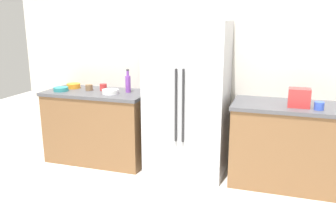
{
  "coord_description": "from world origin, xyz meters",
  "views": [
    {
      "loc": [
        0.79,
        -2.23,
        1.79
      ],
      "look_at": [
        -0.09,
        0.5,
        1.04
      ],
      "focal_mm": 38.18,
      "sensor_mm": 36.0,
      "label": 1
    }
  ],
  "objects_px": {
    "refrigerator": "(187,100)",
    "bowl_a": "(73,86)",
    "bottle_a": "(128,83)",
    "cup_c": "(103,87)",
    "toaster": "(299,98)",
    "cup_a": "(89,87)",
    "bowl_b": "(110,92)",
    "cup_b": "(319,106)",
    "bowl_c": "(61,89)"
  },
  "relations": [
    {
      "from": "refrigerator",
      "to": "bowl_a",
      "type": "distance_m",
      "value": 1.57
    },
    {
      "from": "toaster",
      "to": "bowl_a",
      "type": "xyz_separation_m",
      "value": [
        -2.77,
        0.18,
        -0.07
      ]
    },
    {
      "from": "toaster",
      "to": "cup_a",
      "type": "height_order",
      "value": "toaster"
    },
    {
      "from": "refrigerator",
      "to": "bowl_c",
      "type": "relative_size",
      "value": 9.74
    },
    {
      "from": "bowl_a",
      "to": "refrigerator",
      "type": "bearing_deg",
      "value": -3.75
    },
    {
      "from": "bottle_a",
      "to": "cup_b",
      "type": "relative_size",
      "value": 2.98
    },
    {
      "from": "toaster",
      "to": "cup_a",
      "type": "xyz_separation_m",
      "value": [
        -2.5,
        0.11,
        -0.06
      ]
    },
    {
      "from": "refrigerator",
      "to": "bottle_a",
      "type": "distance_m",
      "value": 0.79
    },
    {
      "from": "cup_a",
      "to": "bowl_a",
      "type": "bearing_deg",
      "value": 165.95
    },
    {
      "from": "cup_b",
      "to": "toaster",
      "type": "bearing_deg",
      "value": 159.68
    },
    {
      "from": "cup_b",
      "to": "bowl_a",
      "type": "relative_size",
      "value": 0.55
    },
    {
      "from": "cup_a",
      "to": "cup_b",
      "type": "height_order",
      "value": "cup_b"
    },
    {
      "from": "toaster",
      "to": "bottle_a",
      "type": "bearing_deg",
      "value": 175.6
    },
    {
      "from": "toaster",
      "to": "cup_c",
      "type": "height_order",
      "value": "toaster"
    },
    {
      "from": "toaster",
      "to": "cup_c",
      "type": "relative_size",
      "value": 2.43
    },
    {
      "from": "cup_a",
      "to": "bowl_b",
      "type": "distance_m",
      "value": 0.37
    },
    {
      "from": "refrigerator",
      "to": "bowl_c",
      "type": "height_order",
      "value": "refrigerator"
    },
    {
      "from": "toaster",
      "to": "cup_c",
      "type": "xyz_separation_m",
      "value": [
        -2.33,
        0.17,
        -0.05
      ]
    },
    {
      "from": "cup_a",
      "to": "bowl_a",
      "type": "height_order",
      "value": "cup_a"
    },
    {
      "from": "bottle_a",
      "to": "cup_a",
      "type": "relative_size",
      "value": 3.15
    },
    {
      "from": "refrigerator",
      "to": "toaster",
      "type": "xyz_separation_m",
      "value": [
        1.2,
        -0.08,
        0.12
      ]
    },
    {
      "from": "bottle_a",
      "to": "cup_a",
      "type": "distance_m",
      "value": 0.53
    },
    {
      "from": "bottle_a",
      "to": "bowl_a",
      "type": "distance_m",
      "value": 0.79
    },
    {
      "from": "bowl_a",
      "to": "bowl_c",
      "type": "height_order",
      "value": "bowl_a"
    },
    {
      "from": "bowl_a",
      "to": "bowl_b",
      "type": "xyz_separation_m",
      "value": [
        0.62,
        -0.18,
        -0.0
      ]
    },
    {
      "from": "refrigerator",
      "to": "bottle_a",
      "type": "height_order",
      "value": "refrigerator"
    },
    {
      "from": "bottle_a",
      "to": "bowl_b",
      "type": "bearing_deg",
      "value": -137.43
    },
    {
      "from": "toaster",
      "to": "bowl_b",
      "type": "distance_m",
      "value": 2.14
    },
    {
      "from": "bowl_b",
      "to": "bowl_c",
      "type": "relative_size",
      "value": 1.1
    },
    {
      "from": "bottle_a",
      "to": "cup_c",
      "type": "relative_size",
      "value": 3.2
    },
    {
      "from": "cup_a",
      "to": "bowl_c",
      "type": "bearing_deg",
      "value": -154.12
    },
    {
      "from": "bottle_a",
      "to": "bowl_b",
      "type": "height_order",
      "value": "bottle_a"
    },
    {
      "from": "bowl_c",
      "to": "cup_c",
      "type": "bearing_deg",
      "value": 23.18
    },
    {
      "from": "bottle_a",
      "to": "cup_c",
      "type": "xyz_separation_m",
      "value": [
        -0.35,
        0.02,
        -0.07
      ]
    },
    {
      "from": "cup_a",
      "to": "cup_c",
      "type": "relative_size",
      "value": 1.02
    },
    {
      "from": "cup_b",
      "to": "bowl_a",
      "type": "xyz_separation_m",
      "value": [
        -2.96,
        0.25,
        -0.01
      ]
    },
    {
      "from": "cup_b",
      "to": "bottle_a",
      "type": "bearing_deg",
      "value": 174.15
    },
    {
      "from": "cup_b",
      "to": "bowl_c",
      "type": "distance_m",
      "value": 3.0
    },
    {
      "from": "bowl_b",
      "to": "cup_c",
      "type": "bearing_deg",
      "value": 137.44
    },
    {
      "from": "bowl_c",
      "to": "cup_a",
      "type": "bearing_deg",
      "value": 25.88
    },
    {
      "from": "bowl_a",
      "to": "bowl_c",
      "type": "relative_size",
      "value": 0.96
    },
    {
      "from": "toaster",
      "to": "cup_a",
      "type": "relative_size",
      "value": 2.39
    },
    {
      "from": "refrigerator",
      "to": "bowl_a",
      "type": "height_order",
      "value": "refrigerator"
    },
    {
      "from": "toaster",
      "to": "cup_a",
      "type": "bearing_deg",
      "value": 177.44
    },
    {
      "from": "refrigerator",
      "to": "bowl_c",
      "type": "xyz_separation_m",
      "value": [
        -1.61,
        -0.12,
        0.05
      ]
    },
    {
      "from": "cup_b",
      "to": "cup_c",
      "type": "bearing_deg",
      "value": 174.61
    },
    {
      "from": "cup_c",
      "to": "bowl_a",
      "type": "relative_size",
      "value": 0.51
    },
    {
      "from": "cup_c",
      "to": "bowl_b",
      "type": "xyz_separation_m",
      "value": [
        0.18,
        -0.17,
        -0.02
      ]
    },
    {
      "from": "bowl_b",
      "to": "refrigerator",
      "type": "bearing_deg",
      "value": 4.65
    },
    {
      "from": "toaster",
      "to": "bowl_b",
      "type": "height_order",
      "value": "toaster"
    }
  ]
}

